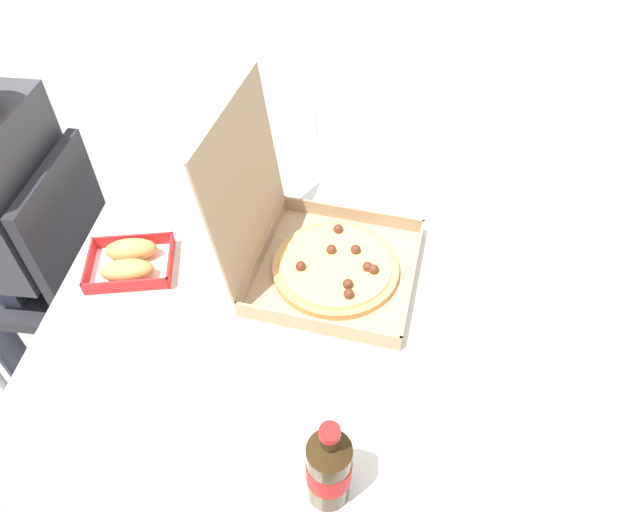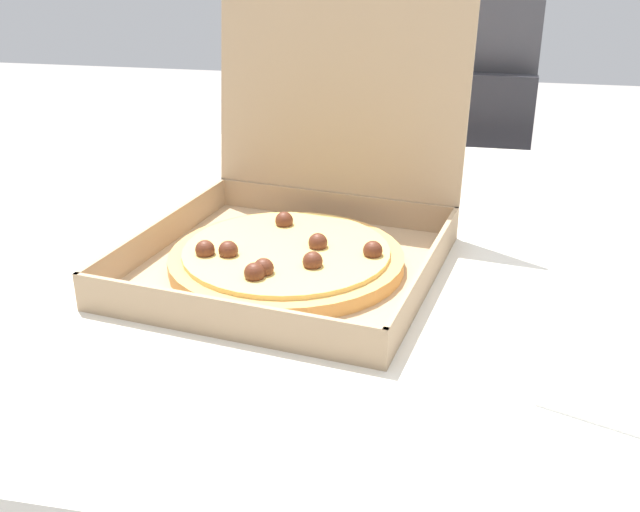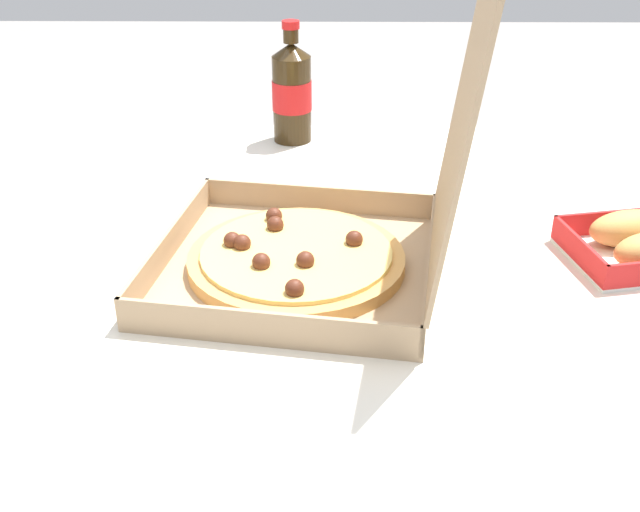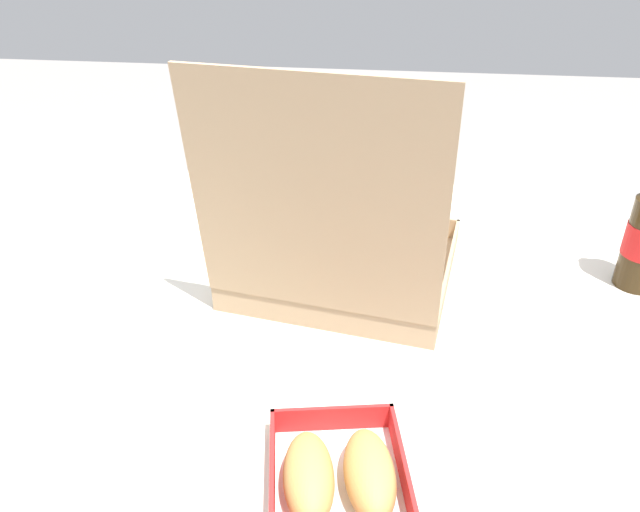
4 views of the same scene
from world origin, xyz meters
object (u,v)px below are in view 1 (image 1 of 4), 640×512
at_px(bread_side_box, 130,261).
at_px(cola_bottle, 329,468).
at_px(paper_menu, 419,168).
at_px(chair, 47,264).
at_px(pizza_box_open, 319,252).
at_px(napkin_pile, 297,123).

distance_m(bread_side_box, cola_bottle, 0.68).
height_order(bread_side_box, paper_menu, bread_side_box).
bearing_deg(bread_side_box, paper_menu, -56.45).
relative_size(chair, cola_bottle, 3.71).
relative_size(bread_side_box, cola_bottle, 0.96).
xyz_separation_m(pizza_box_open, napkin_pile, (0.58, 0.12, -0.05)).
xyz_separation_m(cola_bottle, napkin_pile, (1.09, 0.19, -0.08)).
bearing_deg(paper_menu, napkin_pile, 84.98).
relative_size(pizza_box_open, cola_bottle, 2.03).
height_order(pizza_box_open, bread_side_box, pizza_box_open).
relative_size(pizza_box_open, bread_side_box, 2.11).
bearing_deg(napkin_pile, paper_menu, -115.65).
bearing_deg(bread_side_box, napkin_pile, -26.43).
bearing_deg(paper_menu, chair, 124.06).
distance_m(chair, pizza_box_open, 0.88).
xyz_separation_m(pizza_box_open, bread_side_box, (-0.04, 0.43, -0.03)).
relative_size(chair, bread_side_box, 3.85).
distance_m(bread_side_box, napkin_pile, 0.69).
distance_m(cola_bottle, paper_menu, 0.93).
bearing_deg(cola_bottle, bread_side_box, 47.05).
height_order(bread_side_box, cola_bottle, cola_bottle).
bearing_deg(cola_bottle, napkin_pile, 9.89).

